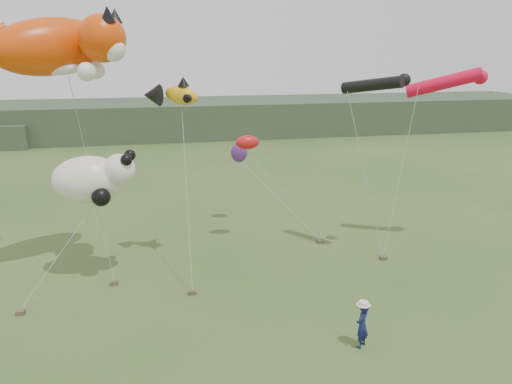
# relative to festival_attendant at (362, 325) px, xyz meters

# --- Properties ---
(ground) EXTENTS (120.00, 120.00, 0.00)m
(ground) POSITION_rel_festival_attendant_xyz_m (-1.97, 1.79, -0.83)
(ground) COLOR #385123
(ground) RESTS_ON ground
(headland) EXTENTS (90.00, 13.00, 4.00)m
(headland) POSITION_rel_festival_attendant_xyz_m (-5.08, 46.48, 1.10)
(headland) COLOR #2D3D28
(headland) RESTS_ON ground
(festival_attendant) EXTENTS (0.71, 0.70, 1.65)m
(festival_attendant) POSITION_rel_festival_attendant_xyz_m (0.00, 0.00, 0.00)
(festival_attendant) COLOR #14194C
(festival_attendant) RESTS_ON ground
(sandbag_anchors) EXTENTS (16.62, 5.05, 0.17)m
(sandbag_anchors) POSITION_rel_festival_attendant_xyz_m (-4.13, 6.58, -0.74)
(sandbag_anchors) COLOR brown
(sandbag_anchors) RESTS_ON ground
(cat_kite) EXTENTS (6.91, 4.89, 3.02)m
(cat_kite) POSITION_rel_festival_attendant_xyz_m (-10.20, 8.53, 9.32)
(cat_kite) COLOR #DF4106
(cat_kite) RESTS_ON ground
(fish_kite) EXTENTS (2.72, 1.77, 1.35)m
(fish_kite) POSITION_rel_festival_attendant_xyz_m (-5.86, 8.69, 7.24)
(fish_kite) COLOR gold
(fish_kite) RESTS_ON ground
(tube_kites) EXTENTS (7.18, 3.20, 1.60)m
(tube_kites) POSITION_rel_festival_attendant_xyz_m (6.17, 8.11, 7.64)
(tube_kites) COLOR black
(tube_kites) RESTS_ON ground
(panda_kite) EXTENTS (3.60, 2.33, 2.24)m
(panda_kite) POSITION_rel_festival_attendant_xyz_m (-9.36, 7.67, 3.80)
(panda_kite) COLOR white
(panda_kite) RESTS_ON ground
(misc_kites) EXTENTS (1.22, 3.86, 2.10)m
(misc_kites) POSITION_rel_festival_attendant_xyz_m (-1.96, 12.28, 3.97)
(misc_kites) COLOR red
(misc_kites) RESTS_ON ground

